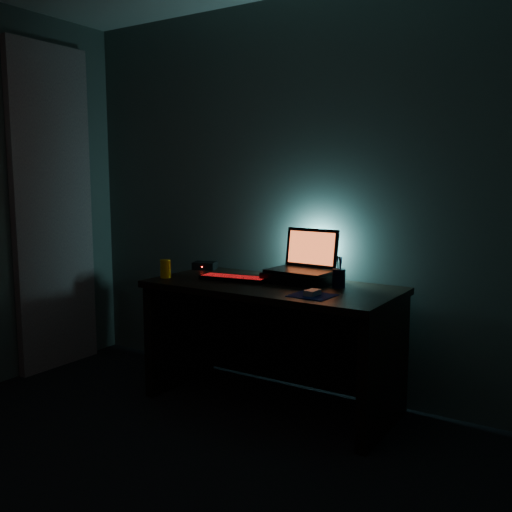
{
  "coord_description": "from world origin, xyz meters",
  "views": [
    {
      "loc": [
        1.72,
        -1.24,
        1.38
      ],
      "look_at": [
        -0.08,
        1.57,
        0.92
      ],
      "focal_mm": 40.0,
      "sensor_mm": 36.0,
      "label": 1
    }
  ],
  "objects": [
    {
      "name": "router",
      "position": [
        -0.68,
        1.85,
        0.78
      ],
      "size": [
        0.18,
        0.17,
        0.05
      ],
      "rotation": [
        0.0,
        0.0,
        0.35
      ],
      "color": "black",
      "rests_on": "desk"
    },
    {
      "name": "curtain",
      "position": [
        -1.71,
        1.42,
        1.15
      ],
      "size": [
        0.06,
        0.65,
        2.3
      ],
      "primitive_type": "cube",
      "color": "#C3AB9C",
      "rests_on": "ground"
    },
    {
      "name": "laptop",
      "position": [
        0.12,
        1.81,
        0.87
      ],
      "size": [
        0.39,
        0.3,
        0.26
      ],
      "rotation": [
        0.0,
        0.0,
        -0.06
      ],
      "color": "black",
      "rests_on": "riser"
    },
    {
      "name": "desk",
      "position": [
        0.0,
        1.67,
        0.49
      ],
      "size": [
        1.5,
        0.7,
        0.75
      ],
      "color": "black",
      "rests_on": "ground"
    },
    {
      "name": "keyboard",
      "position": [
        -0.26,
        1.6,
        0.76
      ],
      "size": [
        0.44,
        0.2,
        0.03
      ],
      "rotation": [
        0.0,
        0.0,
        0.14
      ],
      "color": "black",
      "rests_on": "desk"
    },
    {
      "name": "pen_cup",
      "position": [
        0.38,
        1.74,
        0.8
      ],
      "size": [
        0.1,
        0.1,
        0.11
      ],
      "primitive_type": "cylinder",
      "rotation": [
        0.0,
        0.0,
        -0.37
      ],
      "color": "black",
      "rests_on": "desk"
    },
    {
      "name": "room",
      "position": [
        0.0,
        0.0,
        1.25
      ],
      "size": [
        3.5,
        4.0,
        2.5
      ],
      "color": "black",
      "rests_on": "ground"
    },
    {
      "name": "mouse",
      "position": [
        0.36,
        1.44,
        0.77
      ],
      "size": [
        0.06,
        0.1,
        0.03
      ],
      "primitive_type": "cube",
      "rotation": [
        0.0,
        0.0,
        -0.04
      ],
      "color": "#99989D",
      "rests_on": "mousepad"
    },
    {
      "name": "juice_glass",
      "position": [
        -0.68,
        1.45,
        0.81
      ],
      "size": [
        0.08,
        0.08,
        0.12
      ],
      "primitive_type": "cylinder",
      "rotation": [
        0.0,
        0.0,
        -0.26
      ],
      "color": "yellow",
      "rests_on": "desk"
    },
    {
      "name": "mousepad",
      "position": [
        0.36,
        1.44,
        0.75
      ],
      "size": [
        0.23,
        0.21,
        0.0
      ],
      "primitive_type": "cube",
      "rotation": [
        0.0,
        0.0,
        -0.04
      ],
      "color": "#0B164E",
      "rests_on": "desk"
    },
    {
      "name": "riser",
      "position": [
        0.12,
        1.76,
        0.78
      ],
      "size": [
        0.42,
        0.32,
        0.06
      ],
      "primitive_type": "cube",
      "rotation": [
        0.0,
        0.0,
        -0.06
      ],
      "color": "black",
      "rests_on": "desk"
    }
  ]
}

